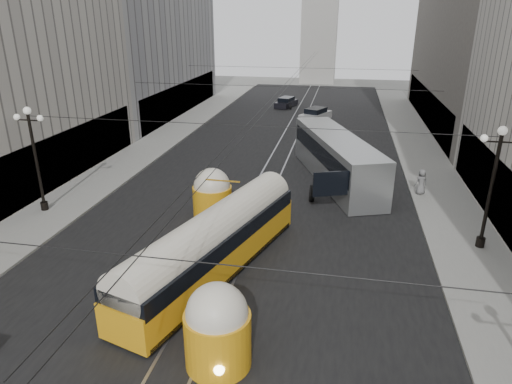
% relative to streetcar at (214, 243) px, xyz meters
% --- Properties ---
extents(road, '(20.00, 85.00, 0.02)m').
position_rel_streetcar_xyz_m(road, '(0.31, 19.35, -1.56)').
color(road, black).
rests_on(road, ground).
extents(sidewalk_left, '(4.00, 72.00, 0.15)m').
position_rel_streetcar_xyz_m(sidewalk_left, '(-11.69, 22.85, -1.48)').
color(sidewalk_left, gray).
rests_on(sidewalk_left, ground).
extents(sidewalk_right, '(4.00, 72.00, 0.15)m').
position_rel_streetcar_xyz_m(sidewalk_right, '(12.31, 22.85, -1.48)').
color(sidewalk_right, gray).
rests_on(sidewalk_right, ground).
extents(rail_left, '(0.12, 85.00, 0.04)m').
position_rel_streetcar_xyz_m(rail_left, '(-0.44, 19.35, -1.56)').
color(rail_left, gray).
rests_on(rail_left, ground).
extents(rail_right, '(0.12, 85.00, 0.04)m').
position_rel_streetcar_xyz_m(rail_right, '(1.06, 19.35, -1.56)').
color(rail_right, gray).
rests_on(rail_right, ground).
extents(lamppost_left_mid, '(1.86, 0.44, 6.37)m').
position_rel_streetcar_xyz_m(lamppost_left_mid, '(-12.29, 4.85, 2.19)').
color(lamppost_left_mid, black).
rests_on(lamppost_left_mid, sidewalk_left).
extents(lamppost_right_mid, '(1.86, 0.44, 6.37)m').
position_rel_streetcar_xyz_m(lamppost_right_mid, '(12.91, 4.85, 2.19)').
color(lamppost_right_mid, black).
rests_on(lamppost_right_mid, sidewalk_right).
extents(catenary, '(25.00, 72.00, 0.23)m').
position_rel_streetcar_xyz_m(catenary, '(0.43, 18.34, 4.32)').
color(catenary, black).
rests_on(catenary, ground).
extents(streetcar, '(5.86, 14.12, 3.19)m').
position_rel_streetcar_xyz_m(streetcar, '(0.00, 0.00, 0.00)').
color(streetcar, orange).
rests_on(streetcar, ground).
extents(city_bus, '(7.11, 13.55, 3.32)m').
position_rel_streetcar_xyz_m(city_bus, '(5.17, 14.12, 0.26)').
color(city_bus, '#979B9C').
rests_on(city_bus, ground).
extents(sedan_white_far, '(3.65, 4.98, 1.45)m').
position_rel_streetcar_xyz_m(sedan_white_far, '(2.30, 34.22, -0.90)').
color(sedan_white_far, silver).
rests_on(sedan_white_far, ground).
extents(sedan_dark_far, '(2.77, 4.46, 1.31)m').
position_rel_streetcar_xyz_m(sedan_dark_far, '(-2.06, 41.65, -0.97)').
color(sedan_dark_far, black).
rests_on(sedan_dark_far, ground).
extents(pedestrian_sidewalk_right, '(0.97, 0.81, 1.71)m').
position_rel_streetcar_xyz_m(pedestrian_sidewalk_right, '(10.88, 12.05, -0.55)').
color(pedestrian_sidewalk_right, slate).
rests_on(pedestrian_sidewalk_right, sidewalk_right).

